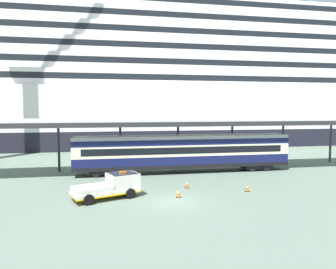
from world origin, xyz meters
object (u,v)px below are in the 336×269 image
Objects in this scene: cruise_ship at (218,84)px; traffic_cone_near at (187,184)px; train_carriage at (183,151)px; traffic_cone_far at (247,187)px; traffic_cone_mid at (179,193)px; service_truck at (112,185)px.

traffic_cone_near is (-16.96, -40.27, -12.05)m from cruise_ship.
train_carriage is 9.89m from traffic_cone_far.
cruise_ship reaches higher than traffic_cone_far.
traffic_cone_mid is (-1.39, -2.85, 0.04)m from traffic_cone_near.
traffic_cone_near is (-1.29, -6.92, -1.99)m from train_carriage.
service_truck is 8.07× the size of traffic_cone_far.
train_carriage reaches higher than traffic_cone_far.
traffic_cone_far is at bearing -0.93° from service_truck.
traffic_cone_far is at bearing -106.03° from cruise_ship.
traffic_cone_far is at bearing -68.87° from train_carriage.
traffic_cone_far reaches higher than traffic_cone_near.
service_truck is 7.55× the size of traffic_cone_mid.
traffic_cone_mid reaches higher than traffic_cone_near.
traffic_cone_near is at bearing -112.84° from cruise_ship.
train_carriage is 4.25× the size of service_truck.
cruise_ship reaches higher than train_carriage.
traffic_cone_far is at bearing -23.85° from traffic_cone_near.
service_truck is at bearing 179.07° from traffic_cone_far.
service_truck is at bearing 170.06° from traffic_cone_mid.
traffic_cone_near is at bearing 16.31° from service_truck.
service_truck is (-7.89, -8.85, -1.32)m from train_carriage.
traffic_cone_far is (-12.17, -42.39, -12.03)m from cruise_ship.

